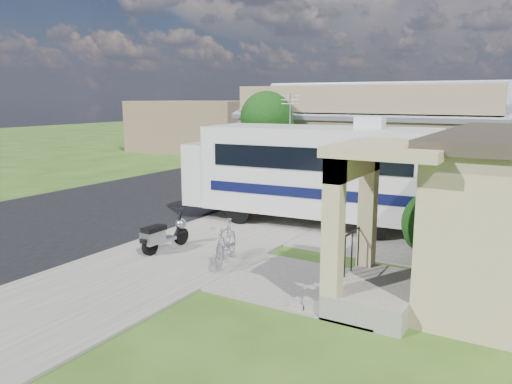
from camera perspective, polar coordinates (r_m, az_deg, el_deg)
The scene contains 18 objects.
ground at distance 13.96m, azimuth -3.50°, elevation -7.10°, with size 120.00×120.00×0.00m, color #264512.
street_slab at distance 26.13m, azimuth -4.81°, elevation 1.32°, with size 9.00×80.00×0.02m, color black.
sidewalk_slab at distance 23.02m, azimuth 8.49°, elevation 0.01°, with size 4.00×80.00×0.06m, color #5F5E56.
driveway_slab at distance 17.13m, azimuth 9.23°, elevation -3.76°, with size 7.00×6.00×0.05m, color #5F5E56.
walk_slab at distance 11.74m, azimuth 6.08°, elevation -10.55°, with size 4.00×3.00×0.05m, color #5F5E56.
warehouse at distance 26.14m, azimuth 13.98°, elevation 5.42°, with size 12.50×8.40×5.04m.
distant_bldg_far at distance 41.14m, azimuth -5.95°, elevation 7.53°, with size 10.00×8.00×4.00m, color brown.
distant_bldg_near at distance 50.36m, azimuth 4.16°, elevation 7.69°, with size 8.00×7.00×3.20m, color #887855.
street_tree_a at distance 22.96m, azimuth 1.50°, elevation 8.19°, with size 2.44×2.40×4.58m.
street_tree_b at distance 32.05m, azimuth 10.37°, elevation 9.01°, with size 2.44×2.40×4.73m.
street_tree_c at distance 40.61m, azimuth 14.86°, elevation 8.75°, with size 2.44×2.40×4.42m.
motorhome at distance 16.98m, azimuth 6.23°, elevation 2.52°, with size 8.68×3.44×4.34m.
shrub at distance 13.52m, azimuth 20.22°, elevation -3.09°, with size 1.90×1.82×2.34m.
scooter at distance 14.16m, azimuth -10.62°, elevation -4.85°, with size 0.62×1.76×1.16m.
bicycle at distance 12.89m, azimuth -3.50°, elevation -6.03°, with size 0.52×1.86×1.11m, color #93939A.
pickup_truck at distance 27.34m, azimuth 1.46°, elevation 3.33°, with size 2.47×5.36×1.49m, color silver.
van at distance 34.24m, azimuth 6.41°, elevation 5.06°, with size 2.57×6.33×1.84m, color silver.
garden_hose at distance 11.82m, azimuth 10.01°, elevation -10.11°, with size 0.43×0.43×0.19m, color #125D1F.
Camera 1 is at (7.50, -10.97, 4.28)m, focal length 35.00 mm.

